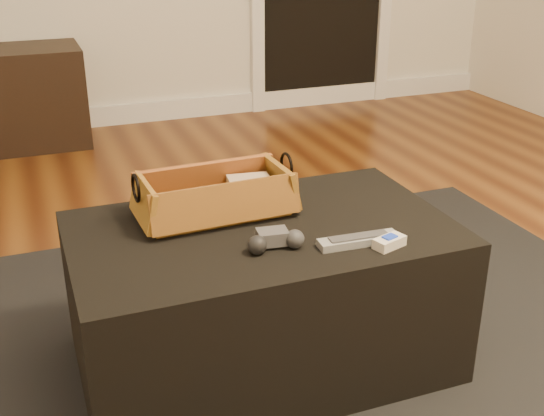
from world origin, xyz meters
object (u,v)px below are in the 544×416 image
object	(u,v)px
ottoman	(263,296)
tv_remote	(210,209)
wicker_basket	(215,197)
cream_gadget	(389,242)
game_controller	(275,240)
silver_remote	(358,240)

from	to	relation	value
ottoman	tv_remote	world-z (taller)	tv_remote
ottoman	tv_remote	xyz separation A→B (m)	(-0.11, 0.11, 0.24)
wicker_basket	cream_gadget	world-z (taller)	wicker_basket
ottoman	game_controller	bearing A→B (deg)	-96.34
game_controller	cream_gadget	size ratio (longest dim) A/B	1.61
ottoman	cream_gadget	distance (m)	0.40
ottoman	wicker_basket	bearing A→B (deg)	126.32
silver_remote	game_controller	bearing A→B (deg)	165.85
wicker_basket	game_controller	distance (m)	0.26
tv_remote	silver_remote	bearing A→B (deg)	-52.03
game_controller	tv_remote	bearing A→B (deg)	112.50
silver_remote	cream_gadget	size ratio (longest dim) A/B	2.31
tv_remote	wicker_basket	bearing A→B (deg)	30.87
cream_gadget	ottoman	bearing A→B (deg)	138.97
tv_remote	wicker_basket	size ratio (longest dim) A/B	0.51
game_controller	silver_remote	xyz separation A→B (m)	(0.20, -0.05, -0.01)
ottoman	wicker_basket	xyz separation A→B (m)	(-0.09, 0.12, 0.26)
silver_remote	wicker_basket	bearing A→B (deg)	132.78
wicker_basket	game_controller	size ratio (longest dim) A/B	2.99
ottoman	game_controller	world-z (taller)	game_controller
wicker_basket	cream_gadget	size ratio (longest dim) A/B	4.82
tv_remote	game_controller	distance (m)	0.25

